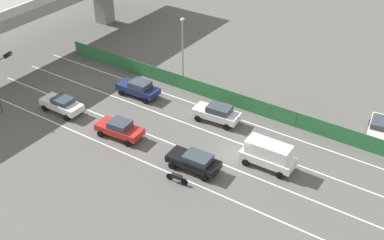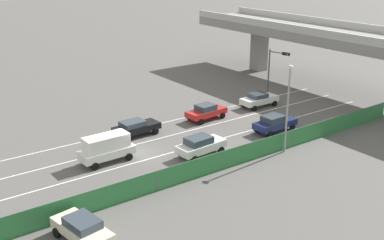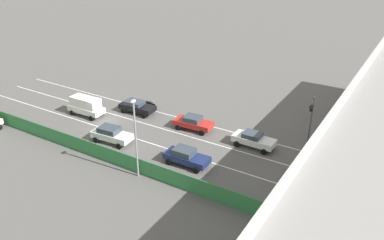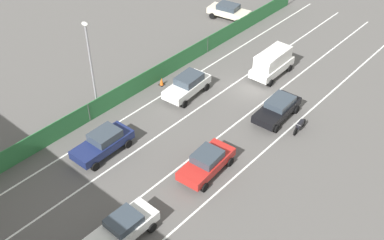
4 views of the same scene
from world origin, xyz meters
TOP-DOWN VIEW (x-y plane):
  - ground_plane at (0.00, 0.00)m, footprint 300.00×300.00m
  - lane_line_left_edge at (-5.17, 5.18)m, footprint 0.14×46.36m
  - lane_line_mid_left at (-1.72, 5.18)m, footprint 0.14×46.36m
  - lane_line_mid_right at (1.72, 5.18)m, footprint 0.14×46.36m
  - lane_line_right_edge at (5.17, 5.18)m, footprint 0.14×46.36m
  - green_fence at (6.93, 5.18)m, footprint 0.10×42.46m
  - car_sedan_red at (-3.42, 10.62)m, footprint 2.33×4.54m
  - car_sedan_navy at (3.30, 13.87)m, footprint 2.13×4.56m
  - car_sedan_black at (-3.62, 2.35)m, footprint 2.23×4.58m
  - car_sedan_white at (-3.32, 18.08)m, footprint 2.04×4.51m
  - car_van_white at (0.13, -2.48)m, footprint 2.12×4.61m
  - car_hatchback_white at (3.66, 4.63)m, footprint 2.29×4.60m
  - motorcycle at (-5.78, 2.60)m, footprint 0.60×1.95m
  - parked_sedan_cream at (9.81, -8.81)m, footprint 4.68×2.58m
  - street_lamp at (7.33, 11.10)m, footprint 0.60×0.36m
  - traffic_cone at (6.27, 5.01)m, footprint 0.47×0.47m

SIDE VIEW (x-z plane):
  - ground_plane at x=0.00m, z-range 0.00..0.00m
  - lane_line_left_edge at x=-5.17m, z-range 0.00..0.01m
  - lane_line_mid_left at x=-1.72m, z-range 0.00..0.01m
  - lane_line_mid_right at x=1.72m, z-range 0.00..0.01m
  - lane_line_right_edge at x=5.17m, z-range 0.00..0.01m
  - traffic_cone at x=6.27m, z-range -0.02..0.70m
  - motorcycle at x=-5.78m, z-range -0.01..0.93m
  - green_fence at x=6.93m, z-range 0.00..1.62m
  - car_sedan_black at x=-3.62m, z-range 0.11..1.66m
  - car_sedan_white at x=-3.32m, z-range 0.09..1.69m
  - car_sedan_red at x=-3.42m, z-range 0.08..1.72m
  - parked_sedan_cream at x=9.81m, z-range 0.10..1.72m
  - car_sedan_navy at x=3.30m, z-range 0.08..1.78m
  - car_hatchback_white at x=3.66m, z-range 0.09..1.83m
  - car_van_white at x=0.13m, z-range 0.14..2.47m
  - street_lamp at x=7.33m, z-range 0.78..8.55m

